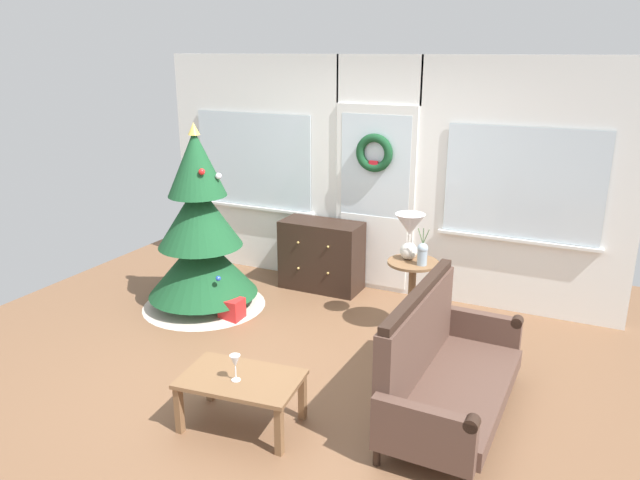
{
  "coord_description": "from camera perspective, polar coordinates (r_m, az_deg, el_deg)",
  "views": [
    {
      "loc": [
        2.22,
        -4.01,
        2.59
      ],
      "look_at": [
        0.05,
        0.55,
        1.0
      ],
      "focal_mm": 33.97,
      "sensor_mm": 36.0,
      "label": 1
    }
  ],
  "objects": [
    {
      "name": "coffee_table",
      "position": [
        4.43,
        -7.45,
        -13.33
      ],
      "size": [
        0.89,
        0.61,
        0.39
      ],
      "color": "brown",
      "rests_on": "ground"
    },
    {
      "name": "wine_glass",
      "position": [
        4.3,
        -7.99,
        -11.32
      ],
      "size": [
        0.08,
        0.08,
        0.2
      ],
      "color": "silver",
      "rests_on": "coffee_table"
    },
    {
      "name": "settee_sofa",
      "position": [
        4.6,
        11.3,
        -11.69
      ],
      "size": [
        0.75,
        1.66,
        0.96
      ],
      "color": "black",
      "rests_on": "ground"
    },
    {
      "name": "christmas_tree",
      "position": [
        6.34,
        -11.18,
        -0.06
      ],
      "size": [
        1.29,
        1.29,
        1.92
      ],
      "color": "#4C331E",
      "rests_on": "ground"
    },
    {
      "name": "gift_box",
      "position": [
        6.17,
        -8.31,
        -6.44
      ],
      "size": [
        0.22,
        0.19,
        0.22
      ],
      "primitive_type": "cube",
      "color": "red",
      "rests_on": "ground"
    },
    {
      "name": "table_lamp",
      "position": [
        5.67,
        8.44,
        0.91
      ],
      "size": [
        0.28,
        0.28,
        0.44
      ],
      "color": "silver",
      "rests_on": "side_table"
    },
    {
      "name": "dresser_cabinet",
      "position": [
        6.79,
        0.14,
        -1.45
      ],
      "size": [
        0.9,
        0.45,
        0.78
      ],
      "color": "black",
      "rests_on": "ground"
    },
    {
      "name": "back_wall_with_door",
      "position": [
        6.62,
        5.35,
        6.0
      ],
      "size": [
        5.2,
        0.19,
        2.55
      ],
      "color": "white",
      "rests_on": "ground"
    },
    {
      "name": "ground_plane",
      "position": [
        5.27,
        -3.13,
        -12.01
      ],
      "size": [
        6.76,
        6.76,
        0.0
      ],
      "primitive_type": "plane",
      "color": "brown"
    },
    {
      "name": "flower_vase",
      "position": [
        5.59,
        9.63,
        -1.2
      ],
      "size": [
        0.11,
        0.1,
        0.35
      ],
      "color": "#99ADBC",
      "rests_on": "side_table"
    },
    {
      "name": "side_table",
      "position": [
        5.78,
        8.68,
        -3.93
      ],
      "size": [
        0.5,
        0.48,
        0.71
      ],
      "color": "brown",
      "rests_on": "ground"
    }
  ]
}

